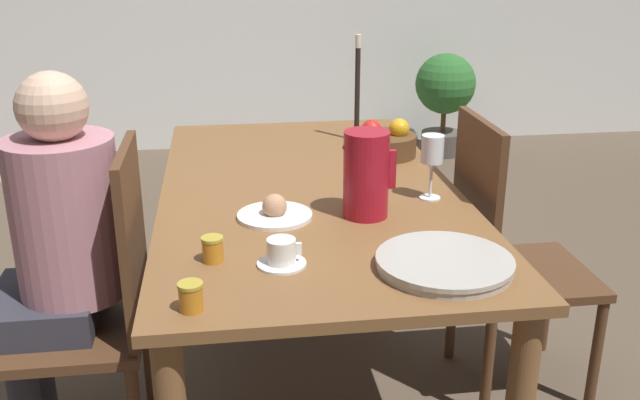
{
  "coord_description": "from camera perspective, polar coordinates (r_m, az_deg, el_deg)",
  "views": [
    {
      "loc": [
        -0.26,
        -2.14,
        1.49
      ],
      "look_at": [
        0.0,
        -0.26,
        0.79
      ],
      "focal_mm": 40.0,
      "sensor_mm": 36.0,
      "label": 1
    }
  ],
  "objects": [
    {
      "name": "wine_glass_water",
      "position": [
        2.17,
        8.98,
        3.81
      ],
      "size": [
        0.07,
        0.07,
        0.2
      ],
      "color": "white",
      "rests_on": "dining_table"
    },
    {
      "name": "person_seated",
      "position": [
        2.14,
        -20.26,
        -3.1
      ],
      "size": [
        0.39,
        0.41,
        1.17
      ],
      "rotation": [
        0.0,
        0.0,
        1.57
      ],
      "color": "#33333D",
      "rests_on": "ground_plane"
    },
    {
      "name": "ground_plane",
      "position": [
        2.63,
        -0.8,
        -14.37
      ],
      "size": [
        20.0,
        20.0,
        0.0
      ],
      "primitive_type": "plane",
      "color": "brown"
    },
    {
      "name": "teacup_near_person",
      "position": [
        1.74,
        -3.09,
        -4.34
      ],
      "size": [
        0.12,
        0.12,
        0.07
      ],
      "color": "white",
      "rests_on": "dining_table"
    },
    {
      "name": "fruit_bowl",
      "position": [
        2.62,
        5.19,
        4.61
      ],
      "size": [
        0.23,
        0.23,
        0.14
      ],
      "color": "brown",
      "rests_on": "dining_table"
    },
    {
      "name": "chair_person_side",
      "position": [
        2.16,
        -17.4,
        -8.07
      ],
      "size": [
        0.42,
        0.42,
        0.96
      ],
      "rotation": [
        0.0,
        0.0,
        1.57
      ],
      "color": "#51331E",
      "rests_on": "ground_plane"
    },
    {
      "name": "jam_jar_red",
      "position": [
        1.78,
        -8.59,
        -3.82
      ],
      "size": [
        0.06,
        0.06,
        0.06
      ],
      "color": "#C67A1E",
      "rests_on": "dining_table"
    },
    {
      "name": "potted_plant",
      "position": [
        5.21,
        9.96,
        8.4
      ],
      "size": [
        0.43,
        0.43,
        0.73
      ],
      "color": "#4C4742",
      "rests_on": "ground_plane"
    },
    {
      "name": "red_pitcher",
      "position": [
        2.02,
        3.71,
        2.09
      ],
      "size": [
        0.15,
        0.13,
        0.25
      ],
      "color": "#A31423",
      "rests_on": "dining_table"
    },
    {
      "name": "bread_plate",
      "position": [
        2.04,
        -3.65,
        -0.96
      ],
      "size": [
        0.22,
        0.22,
        0.07
      ],
      "color": "white",
      "rests_on": "dining_table"
    },
    {
      "name": "candlestick_tall",
      "position": [
        2.79,
        2.99,
        8.13
      ],
      "size": [
        0.06,
        0.06,
        0.41
      ],
      "color": "black",
      "rests_on": "dining_table"
    },
    {
      "name": "dining_table",
      "position": [
        2.32,
        -0.88,
        -1.25
      ],
      "size": [
        0.94,
        1.71,
        0.74
      ],
      "color": "brown",
      "rests_on": "ground_plane"
    },
    {
      "name": "chair_opposite",
      "position": [
        2.46,
        14.62,
        -4.27
      ],
      "size": [
        0.42,
        0.42,
        0.96
      ],
      "rotation": [
        0.0,
        0.0,
        -1.57
      ],
      "color": "#51331E",
      "rests_on": "ground_plane"
    },
    {
      "name": "serving_tray",
      "position": [
        1.75,
        9.92,
        -5.0
      ],
      "size": [
        0.33,
        0.33,
        0.03
      ],
      "color": "#B7B2A8",
      "rests_on": "dining_table"
    },
    {
      "name": "jam_jar_amber",
      "position": [
        1.56,
        -10.3,
        -7.51
      ],
      "size": [
        0.06,
        0.06,
        0.06
      ],
      "color": "#C67A1E",
      "rests_on": "dining_table"
    }
  ]
}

